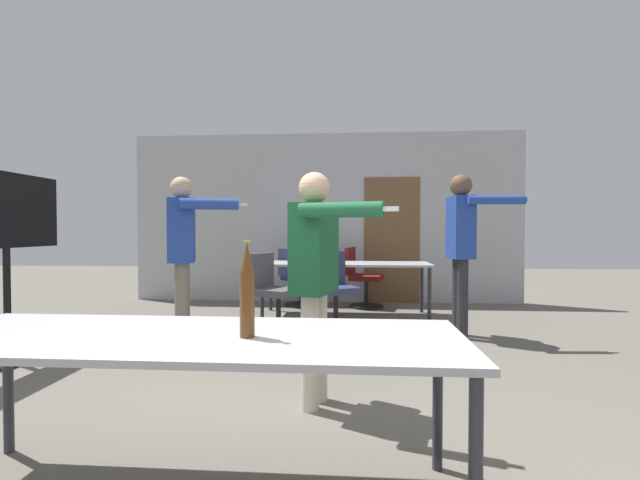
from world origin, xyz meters
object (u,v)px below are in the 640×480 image
at_px(tv_screen, 6,239).
at_px(person_near_casual, 183,243).
at_px(person_right_polo, 316,265).
at_px(office_chair_mid_tucked, 334,291).
at_px(office_chair_near_pushed, 273,293).
at_px(beer_bottle, 247,292).
at_px(person_left_plaid, 462,237).
at_px(office_chair_side_rolled, 298,280).
at_px(office_chair_far_right, 362,279).

relative_size(tv_screen, person_near_casual, 0.98).
height_order(person_right_polo, office_chair_mid_tucked, person_right_polo).
relative_size(person_near_casual, office_chair_mid_tucked, 1.91).
relative_size(office_chair_near_pushed, beer_bottle, 2.19).
distance_m(person_left_plaid, office_chair_near_pushed, 2.30).
xyz_separation_m(person_right_polo, beer_bottle, (-0.21, -1.08, -0.03)).
height_order(person_left_plaid, office_chair_side_rolled, person_left_plaid).
height_order(person_right_polo, office_chair_side_rolled, person_right_polo).
bearing_deg(person_right_polo, beer_bottle, 5.58).
distance_m(tv_screen, office_chair_side_rolled, 3.81).
distance_m(office_chair_side_rolled, office_chair_near_pushed, 1.47).
distance_m(person_right_polo, office_chair_side_rolled, 3.82).
xyz_separation_m(office_chair_near_pushed, beer_bottle, (0.51, -3.35, 0.51)).
distance_m(tv_screen, office_chair_far_right, 4.48).
distance_m(tv_screen, person_left_plaid, 4.50).
bearing_deg(office_chair_side_rolled, office_chair_far_right, 37.58).
bearing_deg(office_chair_far_right, person_near_casual, -26.86).
xyz_separation_m(office_chair_side_rolled, office_chair_near_pushed, (-0.11, -1.47, 0.00)).
relative_size(office_chair_mid_tucked, beer_bottle, 2.22).
distance_m(office_chair_mid_tucked, beer_bottle, 3.56).
height_order(person_near_casual, office_chair_mid_tucked, person_near_casual).
height_order(office_chair_far_right, office_chair_near_pushed, office_chair_far_right).
bearing_deg(person_near_casual, office_chair_mid_tucked, 100.47).
bearing_deg(beer_bottle, office_chair_far_right, 82.86).
xyz_separation_m(person_near_casual, office_chair_mid_tucked, (1.57, 0.86, -0.63)).
bearing_deg(beer_bottle, person_right_polo, 79.18).
bearing_deg(person_near_casual, office_chair_near_pushed, 111.22).
relative_size(tv_screen, office_chair_mid_tucked, 1.87).
bearing_deg(office_chair_far_right, office_chair_side_rolled, -74.26).
xyz_separation_m(tv_screen, beer_bottle, (2.66, -1.84, -0.18)).
bearing_deg(office_chair_side_rolled, person_right_polo, -44.02).
xyz_separation_m(office_chair_side_rolled, beer_bottle, (0.39, -4.82, 0.51)).
xyz_separation_m(person_right_polo, office_chair_far_right, (0.40, 3.75, -0.53)).
xyz_separation_m(tv_screen, office_chair_side_rolled, (2.27, 2.98, -0.70)).
bearing_deg(person_right_polo, office_chair_side_rolled, -154.52).
relative_size(office_chair_side_rolled, office_chair_far_right, 0.98).
height_order(office_chair_side_rolled, office_chair_far_right, office_chair_far_right).
height_order(person_near_casual, person_right_polo, person_near_casual).
bearing_deg(person_near_casual, office_chair_far_right, 119.83).
bearing_deg(office_chair_near_pushed, person_right_polo, 43.88).
height_order(tv_screen, person_right_polo, tv_screen).
distance_m(tv_screen, person_near_casual, 1.55).
relative_size(person_near_casual, office_chair_far_right, 1.91).
bearing_deg(office_chair_far_right, person_left_plaid, 46.06).
relative_size(person_left_plaid, office_chair_near_pushed, 2.00).
bearing_deg(office_chair_near_pushed, tv_screen, -28.43).
relative_size(tv_screen, office_chair_near_pushed, 1.90).
relative_size(tv_screen, person_right_polo, 1.09).
xyz_separation_m(office_chair_far_right, beer_bottle, (-0.61, -4.83, 0.50)).
distance_m(office_chair_side_rolled, beer_bottle, 4.86).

